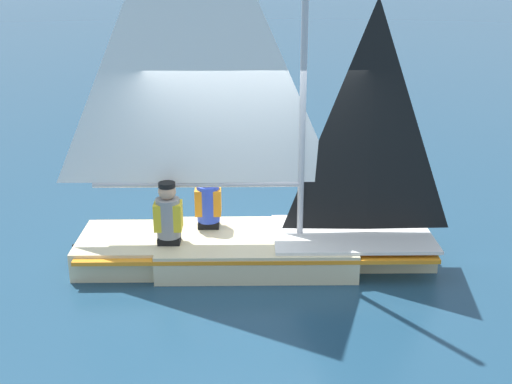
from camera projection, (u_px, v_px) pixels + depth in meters
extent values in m
plane|color=navy|center=(256.00, 261.00, 8.42)|extent=(260.00, 260.00, 0.00)
cube|color=beige|center=(256.00, 249.00, 8.36)|extent=(2.16, 2.81, 0.37)
cube|color=beige|center=(391.00, 248.00, 8.39)|extent=(1.07, 1.24, 0.37)
cube|color=beige|center=(120.00, 249.00, 8.34)|extent=(1.46, 1.39, 0.37)
cube|color=orange|center=(256.00, 240.00, 8.32)|extent=(2.87, 4.64, 0.05)
cube|color=silver|center=(352.00, 234.00, 8.31)|extent=(1.90, 2.35, 0.04)
cylinder|color=#B7B7BC|center=(304.00, 50.00, 7.53)|extent=(0.08, 0.08, 4.73)
cylinder|color=#B7B7BC|center=(197.00, 184.00, 8.06)|extent=(1.00, 2.47, 0.07)
pyramid|color=white|center=(192.00, 23.00, 7.41)|extent=(0.93, 2.34, 3.88)
pyramid|color=black|center=(372.00, 119.00, 7.81)|extent=(0.59, 1.45, 2.88)
cube|color=black|center=(76.00, 254.00, 8.35)|extent=(0.06, 0.09, 0.26)
cube|color=black|center=(209.00, 236.00, 8.64)|extent=(0.32, 0.35, 0.45)
cylinder|color=blue|center=(208.00, 203.00, 8.49)|extent=(0.39, 0.39, 0.50)
cube|color=orange|center=(208.00, 201.00, 8.48)|extent=(0.36, 0.41, 0.35)
sphere|color=tan|center=(208.00, 178.00, 8.37)|extent=(0.22, 0.22, 0.22)
cube|color=black|center=(170.00, 252.00, 8.14)|extent=(0.32, 0.35, 0.45)
cylinder|color=gray|center=(168.00, 218.00, 7.99)|extent=(0.39, 0.39, 0.50)
cube|color=yellow|center=(168.00, 216.00, 7.98)|extent=(0.36, 0.41, 0.35)
sphere|color=tan|center=(167.00, 191.00, 7.87)|extent=(0.22, 0.22, 0.22)
cylinder|color=black|center=(167.00, 185.00, 7.84)|extent=(0.27, 0.27, 0.06)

